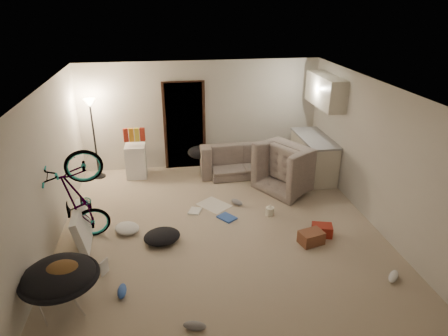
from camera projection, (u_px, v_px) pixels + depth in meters
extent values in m
cube|color=tan|center=(220.00, 230.00, 7.06)|extent=(5.50, 6.00, 0.02)
cube|color=white|center=(219.00, 89.00, 6.05)|extent=(5.50, 6.00, 0.02)
cube|color=beige|center=(201.00, 115.00, 9.28)|extent=(5.50, 0.02, 2.50)
cube|color=beige|center=(265.00, 286.00, 3.83)|extent=(5.50, 0.02, 2.50)
cube|color=beige|center=(43.00, 176.00, 6.17)|extent=(0.02, 6.00, 2.50)
cube|color=beige|center=(376.00, 155.00, 6.94)|extent=(0.02, 6.00, 2.50)
cube|color=black|center=(185.00, 126.00, 9.28)|extent=(0.85, 0.10, 2.04)
cube|color=black|center=(185.00, 126.00, 9.26)|extent=(0.97, 0.04, 2.10)
cylinder|color=black|center=(100.00, 176.00, 9.11)|extent=(0.28, 0.28, 0.03)
cylinder|color=black|center=(95.00, 142.00, 8.78)|extent=(0.04, 0.04, 1.70)
cone|color=#FFE0A5|center=(90.00, 103.00, 8.43)|extent=(0.24, 0.24, 0.18)
cube|color=beige|center=(313.00, 157.00, 9.03)|extent=(0.60, 1.50, 0.88)
cube|color=gray|center=(315.00, 138.00, 8.85)|extent=(0.64, 1.54, 0.04)
cube|color=beige|center=(325.00, 91.00, 8.45)|extent=(0.38, 1.40, 0.65)
imported|color=#333A33|center=(241.00, 160.00, 9.28)|extent=(1.96, 0.83, 0.56)
imported|color=#333A33|center=(295.00, 171.00, 8.51)|extent=(1.45, 1.50, 0.75)
imported|color=black|center=(82.00, 218.00, 6.56)|extent=(1.80, 1.00, 0.99)
imported|color=maroon|center=(101.00, 277.00, 5.86)|extent=(0.30, 0.28, 0.02)
cube|color=white|center=(136.00, 161.00, 9.00)|extent=(0.45, 0.45, 0.75)
cube|color=maroon|center=(126.00, 135.00, 8.73)|extent=(0.11, 0.09, 0.30)
cube|color=orange|center=(131.00, 135.00, 8.74)|extent=(0.11, 0.09, 0.30)
cube|color=gold|center=(137.00, 135.00, 8.76)|extent=(0.10, 0.07, 0.30)
cube|color=maroon|center=(142.00, 134.00, 8.78)|extent=(0.11, 0.09, 0.30)
cylinder|color=silver|center=(63.00, 295.00, 5.18)|extent=(0.66, 0.66, 0.47)
ellipsoid|color=black|center=(59.00, 277.00, 5.07)|extent=(0.93, 0.93, 0.39)
torus|color=black|center=(59.00, 277.00, 5.07)|extent=(1.00, 1.00, 0.07)
ellipsoid|color=brown|center=(62.00, 271.00, 5.01)|extent=(0.52, 0.45, 0.22)
ellipsoid|color=black|center=(200.00, 152.00, 9.04)|extent=(0.60, 0.51, 0.28)
cube|color=silver|center=(82.00, 227.00, 6.56)|extent=(0.29, 0.94, 0.62)
cube|color=brown|center=(311.00, 238.00, 6.63)|extent=(0.44, 0.36, 0.22)
cube|color=maroon|center=(322.00, 230.00, 6.86)|extent=(0.39, 0.33, 0.20)
cylinder|color=white|center=(270.00, 211.00, 7.50)|extent=(0.16, 0.16, 0.16)
cone|color=white|center=(270.00, 206.00, 7.46)|extent=(0.09, 0.09, 0.07)
cube|color=silver|center=(214.00, 205.00, 7.88)|extent=(0.72, 0.75, 0.01)
cube|color=#2F54AB|center=(227.00, 218.00, 7.41)|extent=(0.39, 0.40, 0.03)
cube|color=silver|center=(195.00, 211.00, 7.65)|extent=(0.30, 0.33, 0.03)
ellipsoid|color=#2F54AB|center=(236.00, 168.00, 9.45)|extent=(0.28, 0.21, 0.10)
ellipsoid|color=slate|center=(237.00, 202.00, 7.89)|extent=(0.26, 0.30, 0.11)
ellipsoid|color=#2F54AB|center=(122.00, 291.00, 5.51)|extent=(0.13, 0.30, 0.11)
ellipsoid|color=slate|center=(195.00, 326.00, 4.93)|extent=(0.31, 0.19, 0.11)
ellipsoid|color=white|center=(393.00, 276.00, 5.80)|extent=(0.30, 0.30, 0.11)
ellipsoid|color=black|center=(162.00, 236.00, 6.68)|extent=(0.72, 0.66, 0.20)
ellipsoid|color=silver|center=(127.00, 228.00, 6.97)|extent=(0.60, 0.60, 0.14)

